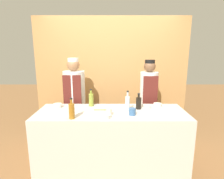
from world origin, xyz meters
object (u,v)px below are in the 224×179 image
(bottle_oil, at_px, (92,99))
(bottle_soy, at_px, (139,103))
(cutting_board, at_px, (164,113))
(sauce_bowl_brown, at_px, (58,105))
(cup_cream, at_px, (110,112))
(bottle_amber, at_px, (72,111))
(cup_blue, at_px, (133,112))
(wooden_spoon, at_px, (104,110))
(bottle_clear, at_px, (128,103))
(sauce_bowl_purple, at_px, (106,116))
(sauce_bowl_white, at_px, (148,106))
(chef_right, at_px, (149,103))
(sauce_bowl_orange, at_px, (158,105))
(chef_left, at_px, (75,103))

(bottle_oil, xyz_separation_m, bottle_soy, (0.70, -0.14, -0.01))
(cutting_board, xyz_separation_m, bottle_oil, (-1.02, 0.33, 0.09))
(sauce_bowl_brown, distance_m, cup_cream, 0.84)
(bottle_amber, xyz_separation_m, cup_blue, (0.77, 0.13, -0.06))
(wooden_spoon, bearing_deg, sauce_bowl_brown, 169.45)
(bottle_clear, xyz_separation_m, bottle_oil, (-0.53, 0.25, -0.01))
(sauce_bowl_purple, bearing_deg, cup_cream, 70.35)
(sauce_bowl_purple, xyz_separation_m, sauce_bowl_white, (0.59, 0.41, -0.00))
(cutting_board, bearing_deg, bottle_clear, 170.38)
(sauce_bowl_white, height_order, cup_cream, cup_cream)
(sauce_bowl_white, xyz_separation_m, wooden_spoon, (-0.64, -0.10, -0.01))
(sauce_bowl_brown, xyz_separation_m, chef_right, (1.44, 0.46, -0.09))
(bottle_clear, height_order, wooden_spoon, bottle_clear)
(bottle_amber, relative_size, chef_right, 0.16)
(cup_blue, bearing_deg, sauce_bowl_purple, -161.47)
(cup_blue, relative_size, wooden_spoon, 0.41)
(bottle_oil, bearing_deg, cutting_board, -18.22)
(sauce_bowl_orange, bearing_deg, chef_left, 162.48)
(sauce_bowl_orange, bearing_deg, bottle_clear, -155.73)
(sauce_bowl_orange, relative_size, cup_cream, 1.31)
(cup_blue, distance_m, wooden_spoon, 0.43)
(bottle_clear, xyz_separation_m, bottle_soy, (0.17, 0.11, -0.02))
(sauce_bowl_purple, height_order, bottle_oil, bottle_oil)
(wooden_spoon, bearing_deg, cup_blue, -26.35)
(chef_right, bearing_deg, cup_blue, -114.84)
(cutting_board, height_order, bottle_soy, bottle_soy)
(bottle_oil, relative_size, chef_left, 0.16)
(sauce_bowl_white, bearing_deg, chef_left, 157.42)
(cutting_board, distance_m, chef_right, 0.72)
(bottle_oil, relative_size, bottle_soy, 1.12)
(sauce_bowl_purple, xyz_separation_m, wooden_spoon, (-0.04, 0.31, -0.02))
(wooden_spoon, xyz_separation_m, chef_right, (0.75, 0.59, -0.07))
(sauce_bowl_orange, relative_size, chef_right, 0.07)
(cutting_board, relative_size, wooden_spoon, 1.52)
(sauce_bowl_orange, bearing_deg, sauce_bowl_brown, -178.51)
(sauce_bowl_purple, relative_size, bottle_clear, 0.41)
(sauce_bowl_brown, xyz_separation_m, cup_cream, (0.77, -0.33, 0.01))
(sauce_bowl_orange, bearing_deg, cup_blue, -139.30)
(sauce_bowl_orange, relative_size, bottle_clear, 0.40)
(cutting_board, distance_m, chef_left, 1.52)
(sauce_bowl_orange, distance_m, bottle_soy, 0.32)
(sauce_bowl_brown, xyz_separation_m, wooden_spoon, (0.69, -0.13, -0.02))
(cup_cream, xyz_separation_m, wooden_spoon, (-0.08, 0.20, -0.03))
(sauce_bowl_brown, bearing_deg, sauce_bowl_purple, -30.79)
(bottle_clear, xyz_separation_m, cup_cream, (-0.25, -0.15, -0.07))
(chef_right, bearing_deg, wooden_spoon, -141.92)
(sauce_bowl_brown, bearing_deg, cup_blue, -16.58)
(cutting_board, bearing_deg, sauce_bowl_orange, 93.28)
(cup_cream, relative_size, wooden_spoon, 0.41)
(sauce_bowl_purple, relative_size, bottle_amber, 0.46)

